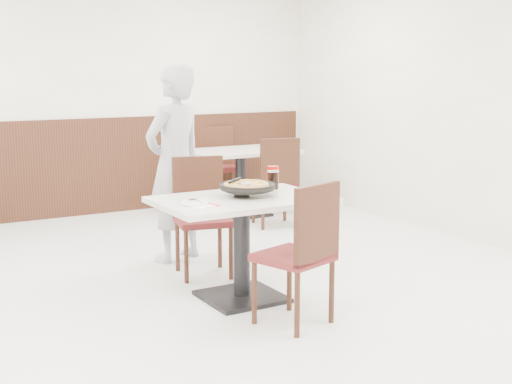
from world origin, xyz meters
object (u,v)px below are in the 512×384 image
pizza (246,188)px  cola_glass (273,180)px  bg_chair_right_far (220,166)px  pizza_pan (248,190)px  red_cup (273,176)px  side_plate (195,203)px  main_table (242,249)px  chair_near (293,253)px  bg_chair_right_near (274,181)px  bg_table_right (241,182)px  chair_far (203,218)px  diner_person (175,164)px

pizza → cola_glass: size_ratio=2.57×
bg_chair_right_far → pizza_pan: bearing=81.9°
cola_glass → red_cup: 0.11m
side_plate → cola_glass: 0.84m
main_table → pizza_pan: 0.43m
side_plate → bg_chair_right_far: bg_chair_right_far is taller
chair_near → cola_glass: chair_near is taller
main_table → red_cup: size_ratio=7.50×
bg_chair_right_near → cola_glass: bearing=-108.1°
chair_near → bg_chair_right_far: bearing=51.7°
chair_near → cola_glass: (0.35, 0.82, 0.34)m
bg_table_right → pizza_pan: bearing=-117.9°
main_table → chair_near: size_ratio=1.26×
chair_far → bg_chair_right_far: (1.49, 2.61, 0.00)m
chair_far → red_cup: size_ratio=5.94×
cola_glass → pizza: bearing=-153.9°
bg_table_right → bg_chair_right_far: (0.07, 0.66, 0.10)m
diner_person → bg_chair_right_far: bearing=-146.7°
red_cup → bg_table_right: 2.58m
chair_near → pizza: size_ratio=2.84×
main_table → bg_chair_right_far: (1.52, 3.30, 0.10)m
bg_table_right → bg_chair_right_near: 0.67m
bg_table_right → bg_chair_right_far: size_ratio=1.26×
side_plate → chair_far: bearing=60.3°
chair_near → side_plate: size_ratio=5.09×
main_table → cola_glass: size_ratio=9.23×
chair_near → bg_chair_right_far: (1.47, 3.91, 0.00)m
pizza → bg_chair_right_far: size_ratio=0.35×
chair_far → side_plate: chair_far is taller
diner_person → bg_chair_right_far: diner_person is taller
side_plate → pizza_pan: bearing=12.9°
main_table → red_cup: (0.45, 0.30, 0.45)m
pizza_pan → main_table: bearing=-148.8°
pizza_pan → bg_chair_right_near: (1.42, 1.93, -0.32)m
main_table → chair_far: bearing=87.8°
pizza → bg_table_right: size_ratio=0.28×
chair_near → bg_table_right: bearing=49.0°
side_plate → bg_chair_right_near: bg_chair_right_near is taller
chair_far → bg_chair_right_near: bearing=-125.5°
chair_far → chair_near: bearing=103.9°
diner_person → bg_chair_right_far: (1.49, 2.06, -0.37)m
cola_glass → red_cup: size_ratio=0.81×
side_plate → bg_table_right: side_plate is taller
pizza_pan → chair_near: bearing=-92.5°
main_table → red_cup: bearing=34.0°
diner_person → bg_chair_right_near: size_ratio=1.79×
chair_far → side_plate: bearing=73.4°
pizza → chair_far: bearing=93.8°
bg_table_right → diner_person: bearing=-135.3°
main_table → pizza_pan: pizza_pan is taller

